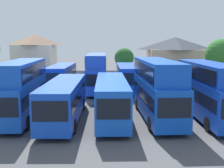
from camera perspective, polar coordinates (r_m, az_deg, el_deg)
ground at (r=42.44m, az=-0.53°, el=-0.52°), size 140.00×140.00×0.00m
depot_boundary_wall at (r=48.64m, az=-0.66°, el=1.67°), size 56.00×0.50×1.80m
bus_1 at (r=25.41m, az=-17.39°, el=-0.53°), size 2.77×10.48×4.89m
bus_2 at (r=24.27m, az=-9.39°, el=-2.76°), size 2.79×11.69×3.26m
bus_3 at (r=24.46m, az=-0.12°, el=-2.46°), size 2.58×11.91×3.35m
bus_4 at (r=24.70m, az=8.86°, el=-0.37°), size 2.83×11.18×4.98m
bus_5 at (r=25.47m, az=18.44°, el=-0.70°), size 2.64×11.12×4.76m
bus_6 at (r=38.80m, az=-9.85°, el=1.48°), size 2.79×10.73×3.47m
bus_7 at (r=38.24m, az=-2.99°, el=2.69°), size 2.59×11.41×4.91m
bus_8 at (r=38.49m, az=2.99°, el=1.52°), size 2.57×10.84×3.45m
bus_9 at (r=39.29m, az=8.15°, el=1.56°), size 3.05×10.78×3.40m
house_terrace_left at (r=57.25m, az=-14.91°, el=5.54°), size 7.42×8.08×7.93m
house_terrace_centre at (r=58.32m, az=12.29°, el=5.43°), size 10.77×7.76×7.43m
tree_behind_wall at (r=51.01m, az=2.41°, el=5.12°), size 3.42×3.42×5.45m
tree_right_of_lot at (r=50.04m, az=20.71°, el=5.40°), size 5.13×5.13×7.01m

